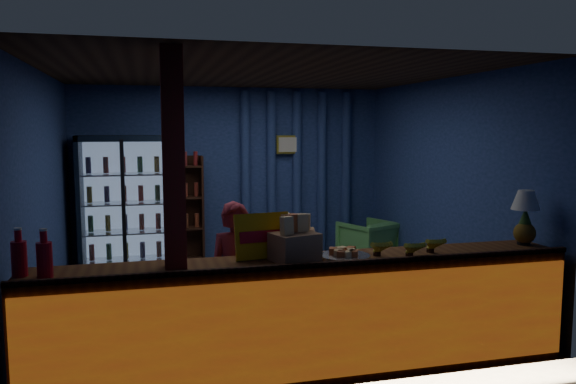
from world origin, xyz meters
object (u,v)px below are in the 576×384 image
object	(u,v)px
shopkeeper	(236,279)
green_chair	(368,242)
pastry_tray	(345,255)
table_lamp	(526,202)

from	to	relation	value
shopkeeper	green_chair	bearing A→B (deg)	60.91
pastry_tray	table_lamp	size ratio (longest dim) A/B	0.84
shopkeeper	pastry_tray	bearing A→B (deg)	-22.21
green_chair	pastry_tray	world-z (taller)	pastry_tray
shopkeeper	green_chair	distance (m)	3.72
green_chair	pastry_tray	xyz separation A→B (m)	(-1.60, -3.36, 0.65)
shopkeeper	table_lamp	world-z (taller)	table_lamp
pastry_tray	table_lamp	bearing A→B (deg)	2.52
pastry_tray	shopkeeper	bearing A→B (deg)	146.36
table_lamp	pastry_tray	bearing A→B (deg)	-177.48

